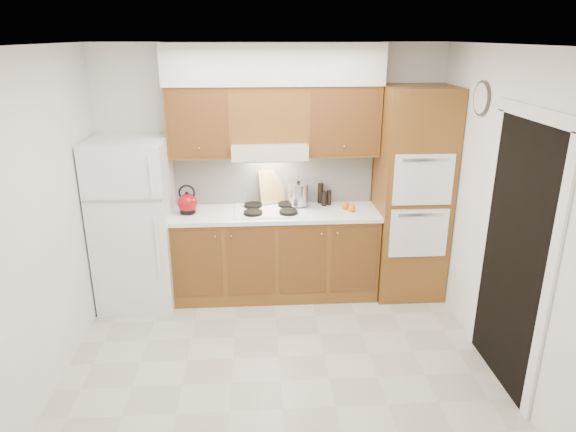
% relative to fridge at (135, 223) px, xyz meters
% --- Properties ---
extents(floor, '(3.60, 3.60, 0.00)m').
position_rel_fridge_xyz_m(floor, '(1.41, -1.14, -0.86)').
color(floor, '#BCB6A4').
rests_on(floor, ground).
extents(ceiling, '(3.60, 3.60, 0.00)m').
position_rel_fridge_xyz_m(ceiling, '(1.41, -1.14, 1.74)').
color(ceiling, white).
rests_on(ceiling, wall_back).
extents(wall_back, '(3.60, 0.02, 2.60)m').
position_rel_fridge_xyz_m(wall_back, '(1.41, 0.36, 0.44)').
color(wall_back, white).
rests_on(wall_back, floor).
extents(wall_left, '(0.02, 3.00, 2.60)m').
position_rel_fridge_xyz_m(wall_left, '(-0.40, -1.14, 0.44)').
color(wall_left, white).
rests_on(wall_left, floor).
extents(wall_right, '(0.02, 3.00, 2.60)m').
position_rel_fridge_xyz_m(wall_right, '(3.21, -1.14, 0.44)').
color(wall_right, white).
rests_on(wall_right, floor).
extents(fridge, '(0.75, 0.72, 1.72)m').
position_rel_fridge_xyz_m(fridge, '(0.00, 0.00, 0.00)').
color(fridge, white).
rests_on(fridge, floor).
extents(base_cabinets, '(2.11, 0.60, 0.90)m').
position_rel_fridge_xyz_m(base_cabinets, '(1.43, 0.06, -0.41)').
color(base_cabinets, brown).
rests_on(base_cabinets, floor).
extents(countertop, '(2.13, 0.62, 0.04)m').
position_rel_fridge_xyz_m(countertop, '(1.43, 0.05, 0.06)').
color(countertop, white).
rests_on(countertop, base_cabinets).
extents(backsplash, '(2.11, 0.03, 0.56)m').
position_rel_fridge_xyz_m(backsplash, '(1.43, 0.34, 0.36)').
color(backsplash, white).
rests_on(backsplash, countertop).
extents(oven_cabinet, '(0.70, 0.65, 2.20)m').
position_rel_fridge_xyz_m(oven_cabinet, '(2.85, 0.03, 0.24)').
color(oven_cabinet, brown).
rests_on(oven_cabinet, floor).
extents(upper_cab_left, '(0.63, 0.33, 0.70)m').
position_rel_fridge_xyz_m(upper_cab_left, '(0.69, 0.19, 0.99)').
color(upper_cab_left, brown).
rests_on(upper_cab_left, wall_back).
extents(upper_cab_right, '(0.73, 0.33, 0.70)m').
position_rel_fridge_xyz_m(upper_cab_right, '(2.12, 0.19, 0.99)').
color(upper_cab_right, brown).
rests_on(upper_cab_right, wall_back).
extents(range_hood, '(0.75, 0.45, 0.15)m').
position_rel_fridge_xyz_m(range_hood, '(1.38, 0.13, 0.71)').
color(range_hood, silver).
rests_on(range_hood, wall_back).
extents(upper_cab_over_hood, '(0.75, 0.33, 0.55)m').
position_rel_fridge_xyz_m(upper_cab_over_hood, '(1.38, 0.19, 1.06)').
color(upper_cab_over_hood, brown).
rests_on(upper_cab_over_hood, range_hood).
extents(soffit, '(2.13, 0.36, 0.40)m').
position_rel_fridge_xyz_m(soffit, '(1.43, 0.18, 1.54)').
color(soffit, silver).
rests_on(soffit, wall_back).
extents(cooktop, '(0.74, 0.50, 0.01)m').
position_rel_fridge_xyz_m(cooktop, '(1.38, 0.07, 0.09)').
color(cooktop, white).
rests_on(cooktop, countertop).
extents(doorway, '(0.02, 0.90, 2.10)m').
position_rel_fridge_xyz_m(doorway, '(3.19, -1.49, 0.19)').
color(doorway, black).
rests_on(doorway, floor).
extents(wall_clock, '(0.02, 0.30, 0.30)m').
position_rel_fridge_xyz_m(wall_clock, '(3.19, -0.59, 1.29)').
color(wall_clock, '#3F3833').
rests_on(wall_clock, wall_right).
extents(kettle, '(0.23, 0.23, 0.20)m').
position_rel_fridge_xyz_m(kettle, '(0.54, 0.05, 0.19)').
color(kettle, maroon).
rests_on(kettle, countertop).
extents(cutting_board, '(0.29, 0.19, 0.36)m').
position_rel_fridge_xyz_m(cutting_board, '(1.40, 0.29, 0.28)').
color(cutting_board, tan).
rests_on(cutting_board, countertop).
extents(stock_pot, '(0.28, 0.28, 0.22)m').
position_rel_fridge_xyz_m(stock_pot, '(1.68, 0.18, 0.22)').
color(stock_pot, '#AEAEB3').
rests_on(stock_pot, cooktop).
extents(condiment_a, '(0.07, 0.07, 0.22)m').
position_rel_fridge_xyz_m(condiment_a, '(1.93, 0.31, 0.19)').
color(condiment_a, black).
rests_on(condiment_a, countertop).
extents(condiment_b, '(0.06, 0.06, 0.16)m').
position_rel_fridge_xyz_m(condiment_b, '(2.01, 0.24, 0.16)').
color(condiment_b, black).
rests_on(condiment_b, countertop).
extents(condiment_c, '(0.06, 0.06, 0.16)m').
position_rel_fridge_xyz_m(condiment_c, '(1.96, 0.20, 0.16)').
color(condiment_c, black).
rests_on(condiment_c, countertop).
extents(orange_near, '(0.08, 0.08, 0.08)m').
position_rel_fridge_xyz_m(orange_near, '(2.22, -0.01, 0.12)').
color(orange_near, orange).
rests_on(orange_near, countertop).
extents(orange_far, '(0.10, 0.10, 0.08)m').
position_rel_fridge_xyz_m(orange_far, '(2.17, 0.07, 0.12)').
color(orange_far, orange).
rests_on(orange_far, countertop).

